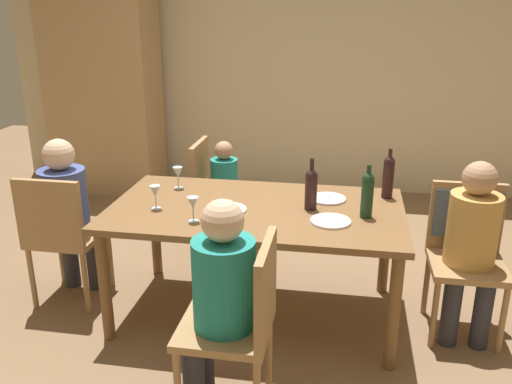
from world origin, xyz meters
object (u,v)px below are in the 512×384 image
at_px(wine_glass_near_left, 178,173).
at_px(dinner_plate_guest_left, 331,221).
at_px(dining_table, 256,219).
at_px(wine_glass_centre, 227,212).
at_px(chair_right_end, 466,237).
at_px(person_man_guest, 67,208).
at_px(chair_left_end, 61,231).
at_px(wine_bottle_short_olive, 311,188).
at_px(wine_bottle_tall_green, 367,193).
at_px(wine_glass_near_right, 155,192).
at_px(armoire_cabinet, 104,88).
at_px(dinner_plate_guest_right, 328,199).
at_px(wine_glass_far, 193,204).
at_px(chair_near, 242,316).
at_px(dinner_plate_host, 227,210).
at_px(person_woman_host, 219,293).
at_px(wine_bottle_dark_red, 388,176).
at_px(chair_far_left, 214,190).
at_px(person_man_bearded, 472,239).
at_px(person_child_small, 227,187).

height_order(wine_glass_near_left, dinner_plate_guest_left, wine_glass_near_left).
relative_size(dining_table, wine_glass_centre, 12.18).
bearing_deg(chair_right_end, person_man_guest, 2.18).
height_order(chair_left_end, wine_bottle_short_olive, wine_bottle_short_olive).
bearing_deg(wine_bottle_tall_green, wine_glass_near_right, -176.37).
relative_size(armoire_cabinet, dinner_plate_guest_right, 9.37).
distance_m(wine_glass_centre, dinner_plate_guest_left, 0.61).
xyz_separation_m(wine_glass_near_left, dinner_plate_guest_left, (1.05, -0.44, -0.10)).
xyz_separation_m(armoire_cabinet, wine_glass_far, (1.69, -2.54, -0.24)).
bearing_deg(chair_near, person_man_guest, 56.40).
bearing_deg(wine_glass_far, chair_right_end, 14.29).
xyz_separation_m(dining_table, person_man_guest, (-1.29, 0.03, -0.02)).
bearing_deg(wine_glass_far, dinner_plate_guest_left, 8.63).
distance_m(person_man_guest, dinner_plate_host, 1.13).
height_order(person_woman_host, dinner_plate_guest_left, person_woman_host).
bearing_deg(wine_glass_far, wine_bottle_dark_red, 28.24).
relative_size(wine_glass_near_left, dinner_plate_guest_left, 0.63).
xyz_separation_m(chair_far_left, wine_bottle_tall_green, (1.16, -0.93, 0.37)).
bearing_deg(dining_table, person_man_bearded, -1.14).
bearing_deg(person_man_guest, wine_glass_far, -17.82).
height_order(chair_near, chair_far_left, same).
bearing_deg(wine_glass_near_right, wine_glass_centre, -25.63).
relative_size(wine_glass_far, dinner_plate_guest_right, 0.64).
bearing_deg(chair_far_left, dinner_plate_guest_left, 42.39).
height_order(chair_far_left, wine_bottle_short_olive, wine_bottle_short_olive).
bearing_deg(armoire_cabinet, wine_glass_far, -56.41).
bearing_deg(person_child_small, dinner_plate_guest_right, 50.37).
bearing_deg(wine_glass_centre, wine_bottle_tall_green, 22.58).
bearing_deg(chair_near, wine_glass_far, 34.01).
relative_size(chair_near, wine_glass_near_left, 6.17).
bearing_deg(dinner_plate_host, wine_glass_near_left, 139.28).
xyz_separation_m(person_woman_host, wine_bottle_short_olive, (0.36, 0.91, 0.24)).
bearing_deg(dinner_plate_guest_left, armoire_cabinet, 135.59).
distance_m(person_man_guest, dinner_plate_guest_left, 1.77).
relative_size(chair_right_end, wine_glass_centre, 6.17).
distance_m(wine_glass_far, dinner_plate_host, 0.27).
bearing_deg(chair_near, dinner_plate_guest_left, -27.75).
xyz_separation_m(person_child_small, wine_glass_near_right, (-0.22, -1.01, 0.30)).
bearing_deg(wine_glass_centre, chair_near, -69.98).
bearing_deg(wine_bottle_short_olive, dinner_plate_host, -167.21).
bearing_deg(wine_glass_far, wine_bottle_tall_green, 13.63).
height_order(chair_left_end, wine_glass_near_right, chair_left_end).
bearing_deg(chair_left_end, person_man_bearded, 1.37).
bearing_deg(person_woman_host, chair_near, -90.00).
bearing_deg(dinner_plate_guest_left, person_man_guest, 173.75).
bearing_deg(dinner_plate_guest_left, wine_glass_near_left, 157.35).
bearing_deg(chair_right_end, chair_far_left, -23.18).
distance_m(person_woman_host, wine_glass_far, 0.70).
bearing_deg(dinner_plate_guest_right, armoire_cabinet, 140.01).
bearing_deg(dinner_plate_host, person_child_small, 102.61).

